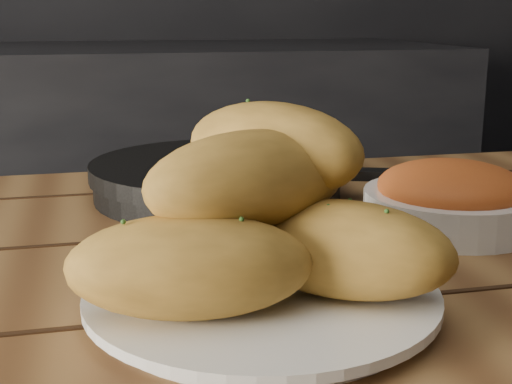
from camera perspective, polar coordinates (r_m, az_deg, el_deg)
The scene contains 5 objects.
table at distance 0.69m, azimuth -1.51°, elevation -13.80°, with size 1.47×0.87×0.75m.
plate at distance 0.56m, azimuth 0.47°, elevation -8.51°, with size 0.27×0.27×0.02m.
bread_rolls at distance 0.54m, azimuth 0.22°, elevation -1.70°, with size 0.30×0.25×0.14m.
skillet at distance 0.89m, azimuth -2.97°, elevation 1.13°, with size 0.44×0.32×0.05m.
bowl at distance 0.79m, azimuth 15.30°, elevation -0.49°, with size 0.18×0.18×0.07m.
Camera 1 is at (0.59, 0.06, 0.98)m, focal length 50.00 mm.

